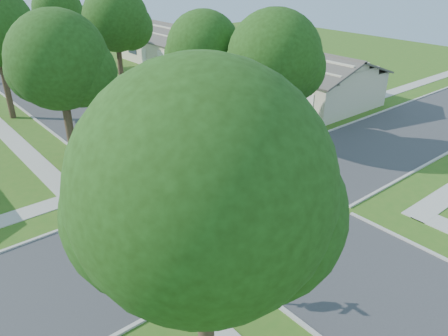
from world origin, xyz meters
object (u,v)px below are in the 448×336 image
at_px(house_ne_far, 177,49).
at_px(stop_sign_sw, 230,255).
at_px(tree_w_near, 60,65).
at_px(tree_e_mid, 116,22).
at_px(stop_sign_ne, 247,122).
at_px(car_curb_east, 56,67).
at_px(tree_sw_corner, 205,199).
at_px(tree_e_near, 204,51).
at_px(tree_e_far, 58,11).
at_px(house_ne_near, 294,80).
at_px(car_driveway, 227,123).
at_px(tree_ne_corner, 275,61).

bearing_deg(house_ne_far, stop_sign_sw, -121.55).
bearing_deg(tree_w_near, tree_e_mid, 51.92).
relative_size(stop_sign_ne, tree_e_mid, 0.32).
height_order(stop_sign_ne, tree_w_near, tree_w_near).
distance_m(tree_e_mid, car_curb_east, 13.14).
distance_m(tree_w_near, car_curb_east, 25.63).
bearing_deg(tree_sw_corner, tree_e_near, 52.70).
distance_m(tree_e_mid, tree_e_far, 13.00).
height_order(stop_sign_sw, car_curb_east, stop_sign_sw).
distance_m(house_ne_near, car_driveway, 10.42).
height_order(house_ne_near, car_driveway, house_ne_near).
distance_m(stop_sign_ne, tree_ne_corner, 3.96).
bearing_deg(house_ne_far, stop_sign_ne, -114.93).
height_order(stop_sign_sw, tree_e_far, tree_e_far).
height_order(tree_e_far, tree_sw_corner, tree_sw_corner).
bearing_deg(stop_sign_sw, car_curb_east, 78.10).
bearing_deg(stop_sign_ne, tree_e_near, 89.32).
bearing_deg(tree_ne_corner, house_ne_far, 68.77).
distance_m(tree_e_near, car_curb_east, 24.35).
distance_m(stop_sign_sw, car_curb_east, 38.34).
relative_size(stop_sign_ne, tree_w_near, 0.33).
distance_m(stop_sign_ne, house_ne_near, 12.94).
bearing_deg(stop_sign_sw, tree_sw_corner, -140.03).
xyz_separation_m(stop_sign_ne, house_ne_far, (11.29, 24.30, -0.51)).
distance_m(stop_sign_sw, house_ne_near, 25.98).
distance_m(stop_sign_ne, tree_e_far, 29.57).
bearing_deg(car_driveway, tree_ne_corner, -154.44).
bearing_deg(car_driveway, tree_w_near, 105.87).
height_order(tree_e_near, tree_e_far, tree_e_far).
xyz_separation_m(tree_w_near, car_driveway, (10.64, -0.84, -5.47)).
xyz_separation_m(tree_w_near, house_ne_far, (20.64, 19.99, -4.60)).
xyz_separation_m(tree_e_far, house_ne_far, (11.24, -5.01, -4.46)).
height_order(tree_e_mid, tree_sw_corner, tree_sw_corner).
height_order(stop_sign_ne, tree_ne_corner, tree_ne_corner).
bearing_deg(tree_e_near, car_driveway, -33.85).
bearing_deg(stop_sign_ne, stop_sign_sw, -135.00).
bearing_deg(stop_sign_sw, house_ne_far, 58.45).
relative_size(tree_e_near, house_ne_far, 0.61).
relative_size(house_ne_far, car_driveway, 3.49).
height_order(tree_w_near, house_ne_far, tree_w_near).
bearing_deg(stop_sign_sw, tree_ne_corner, 38.84).
bearing_deg(tree_ne_corner, stop_sign_ne, 163.45).
height_order(stop_sign_ne, tree_e_near, tree_e_near).
height_order(stop_sign_sw, car_driveway, stop_sign_sw).
distance_m(tree_sw_corner, house_ne_near, 29.92).
bearing_deg(stop_sign_ne, car_curb_east, 93.06).
relative_size(house_ne_near, house_ne_far, 1.00).
relative_size(tree_e_far, house_ne_far, 0.64).
relative_size(tree_w_near, house_ne_near, 0.66).
bearing_deg(house_ne_near, stop_sign_sw, -142.82).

